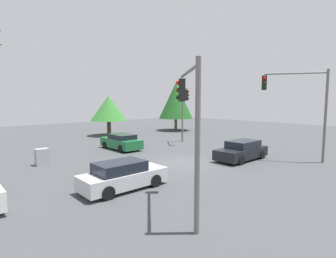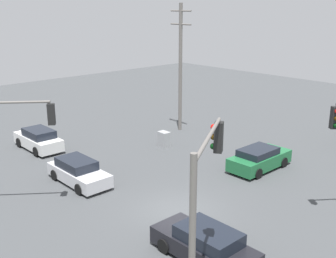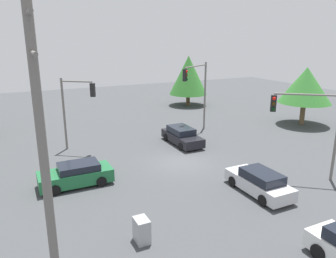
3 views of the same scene
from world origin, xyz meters
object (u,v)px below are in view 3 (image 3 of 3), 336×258
at_px(sedan_silver, 259,182).
at_px(traffic_signal_main, 76,102).
at_px(sedan_dark, 182,136).
at_px(electrical_cabinet, 142,230).
at_px(traffic_signal_cross, 310,119).
at_px(traffic_signal_aux, 198,85).
at_px(sedan_green, 76,175).

bearing_deg(sedan_silver, traffic_signal_main, 122.58).
bearing_deg(sedan_dark, electrical_cabinet, 54.41).
distance_m(traffic_signal_cross, electrical_cabinet, 12.71).
distance_m(traffic_signal_cross, traffic_signal_aux, 12.40).
bearing_deg(traffic_signal_aux, sedan_green, -3.76).
xyz_separation_m(sedan_silver, sedan_dark, (10.20, -0.32, 0.01)).
relative_size(sedan_silver, sedan_green, 0.99).
height_order(sedan_green, electrical_cabinet, sedan_green).
xyz_separation_m(sedan_silver, sedan_green, (5.84, 9.49, 0.01)).
bearing_deg(traffic_signal_cross, electrical_cabinet, 46.46).
bearing_deg(traffic_signal_aux, traffic_signal_cross, 61.26).
distance_m(sedan_silver, traffic_signal_aux, 13.77).
distance_m(sedan_green, electrical_cabinet, 7.43).
bearing_deg(electrical_cabinet, sedan_silver, -79.82).
distance_m(traffic_signal_main, electrical_cabinet, 14.36).
xyz_separation_m(traffic_signal_main, electrical_cabinet, (-13.95, 0.01, -3.39)).
bearing_deg(traffic_signal_cross, traffic_signal_aux, -48.82).
bearing_deg(sedan_silver, sedan_dark, 88.19).
height_order(sedan_green, traffic_signal_aux, traffic_signal_aux).
height_order(sedan_dark, electrical_cabinet, sedan_dark).
xyz_separation_m(sedan_silver, traffic_signal_aux, (12.79, -3.35, 3.86)).
bearing_deg(sedan_dark, traffic_signal_cross, 111.12).
distance_m(traffic_signal_aux, electrical_cabinet, 18.63).
height_order(sedan_dark, traffic_signal_main, traffic_signal_main).
height_order(sedan_green, traffic_signal_cross, traffic_signal_cross).
height_order(sedan_silver, electrical_cabinet, sedan_silver).
height_order(sedan_dark, traffic_signal_aux, traffic_signal_aux).
xyz_separation_m(sedan_green, traffic_signal_aux, (6.95, -12.84, 3.85)).
bearing_deg(sedan_dark, sedan_silver, 88.19).
xyz_separation_m(sedan_green, traffic_signal_main, (6.67, -1.49, 3.27)).
relative_size(traffic_signal_cross, traffic_signal_aux, 0.87).
relative_size(sedan_silver, traffic_signal_cross, 0.76).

